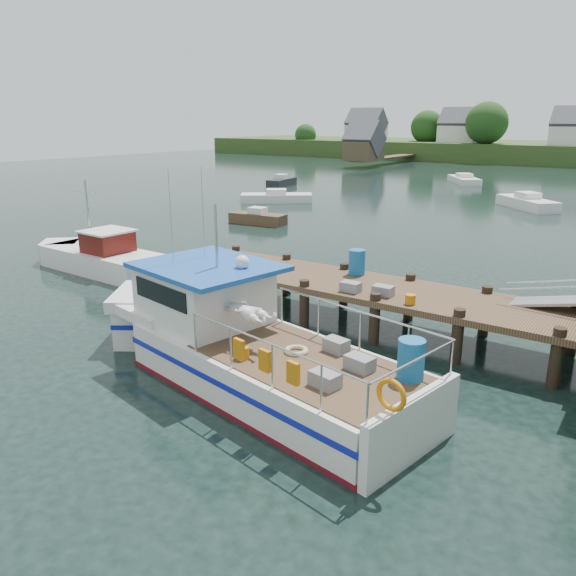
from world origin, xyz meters
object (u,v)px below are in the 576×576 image
Objects in this scene: lobster_boat at (238,342)px; moored_e at (282,182)px; moored_rowboat at (258,218)px; work_boat at (98,256)px; dock at (553,287)px; moored_a at (276,197)px; moored_b at (527,203)px; moored_d at (464,180)px.

lobster_boat is 43.95m from moored_e.
work_boat is at bearing -61.62° from moored_rowboat.
moored_e is at bearing 134.65° from lobster_boat.
work_boat is (-18.59, -0.47, -1.61)m from dock.
moored_a is (-24.64, 21.57, -1.85)m from dock.
work_boat is at bearing -101.61° from moored_b.
lobster_boat is 50.82m from moored_d.
dock reaches higher than moored_rowboat.
lobster_boat is at bearing -81.89° from moored_d.
moored_a is (-18.20, 26.93, -0.57)m from lobster_boat.
moored_rowboat is 21.49m from moored_e.
moored_b is 23.96m from moored_e.
moored_b reaches higher than moored_e.
moored_e is (-11.12, 18.39, 0.04)m from moored_rowboat.
lobster_boat is 22.51m from moored_rowboat.
lobster_boat reaches higher than work_boat.
moored_e is (-14.29, -13.28, 0.06)m from moored_d.
moored_a is at bearing -146.14° from moored_b.
moored_b is (-0.55, 34.91, -0.51)m from lobster_boat.
moored_rowboat reaches higher than moored_a.
moored_b reaches higher than moored_rowboat.
work_boat reaches higher than moored_d.
moored_d is 1.36× the size of moored_e.
lobster_boat is 34.92m from moored_b.
moored_a is 1.29× the size of moored_e.
moored_b is (-6.98, 29.56, -1.78)m from dock.
lobster_boat is at bearing -140.26° from dock.
work_boat is (-12.15, 4.88, -0.34)m from lobster_boat.
dock is at bearing -72.94° from moored_d.
dock reaches higher than work_boat.
moored_b is (12.79, 16.79, 0.06)m from moored_rowboat.
dock is at bearing 50.56° from lobster_boat.
moored_b reaches higher than moored_d.
dock is 32.80m from moored_a.
moored_e reaches higher than moored_rowboat.
moored_rowboat is 31.83m from moored_d.
moored_a is at bearing -76.97° from moored_e.
dock is at bearing -9.58° from moored_rowboat.
work_boat is 1.30× the size of moored_a.
work_boat is 1.42× the size of moored_b.
moored_b is 1.19× the size of moored_e.
lobster_boat is 32.51m from moored_a.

